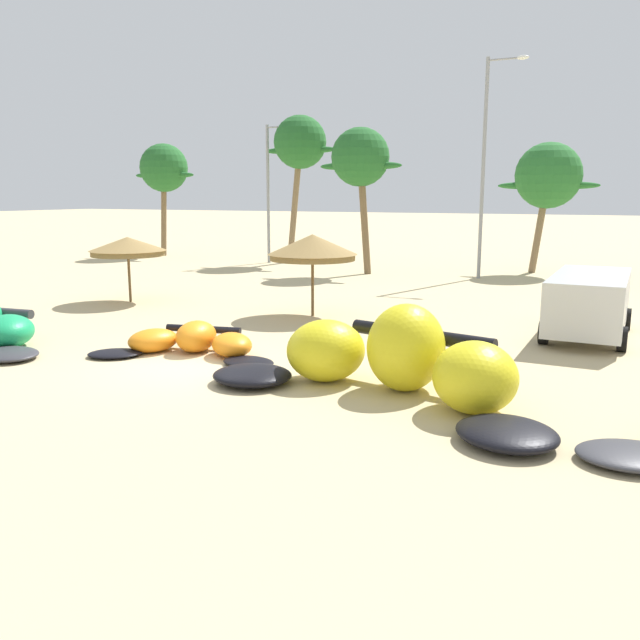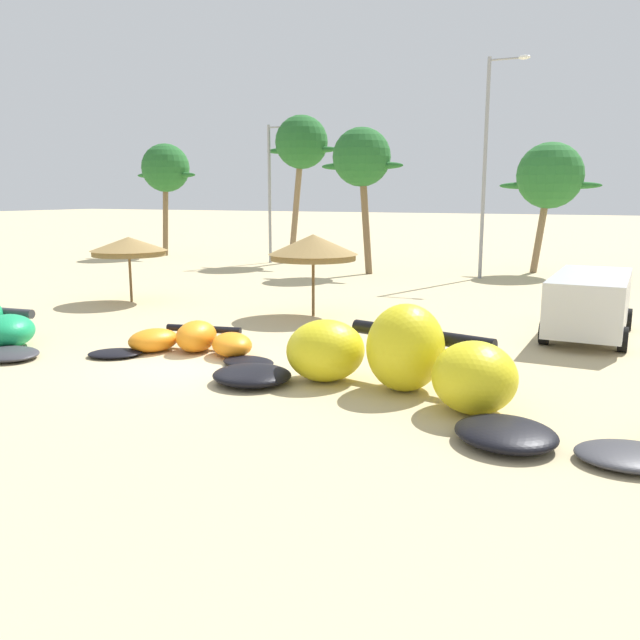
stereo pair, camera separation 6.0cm
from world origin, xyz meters
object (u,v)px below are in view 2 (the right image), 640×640
object	(u,v)px
parked_van	(590,300)
palm_center_left	(550,176)
palm_leftmost	(166,169)
palm_left	(301,144)
beach_umbrella_near_van	(129,246)
palm_left_of_gap	(362,159)
beach_umbrella_middle	(313,247)
lamppost_west_center	(488,159)
kite_center	(394,362)
lamppost_west	(271,187)
kite_left_of_center	(192,342)

from	to	relation	value
parked_van	palm_center_left	xyz separation A→B (m)	(-3.16, 15.97, 3.92)
palm_leftmost	palm_center_left	distance (m)	24.33
palm_leftmost	palm_left	distance (m)	10.36
beach_umbrella_near_van	palm_left_of_gap	bearing A→B (deg)	69.85
beach_umbrella_middle	lamppost_west_center	xyz separation A→B (m)	(3.14, 12.77, 3.42)
beach_umbrella_middle	palm_center_left	world-z (taller)	palm_center_left
kite_center	palm_center_left	world-z (taller)	palm_center_left
kite_center	lamppost_west	bearing A→B (deg)	124.74
lamppost_west_center	beach_umbrella_near_van	bearing A→B (deg)	-129.78
palm_leftmost	palm_left	size ratio (longest dim) A/B	0.85
beach_umbrella_middle	lamppost_west	xyz separation A→B (m)	(-10.09, 15.03, 2.20)
beach_umbrella_middle	beach_umbrella_near_van	bearing A→B (deg)	-177.85
palm_left	palm_left_of_gap	size ratio (longest dim) A/B	1.16
beach_umbrella_near_van	palm_center_left	xyz separation A→B (m)	(13.33, 16.78, 2.86)
lamppost_west	lamppost_west_center	xyz separation A→B (m)	(13.23, -2.26, 1.22)
parked_van	lamppost_west	distance (m)	24.03
beach_umbrella_near_van	palm_leftmost	distance (m)	20.03
beach_umbrella_middle	palm_leftmost	bearing A→B (deg)	139.35
kite_left_of_center	beach_umbrella_middle	world-z (taller)	beach_umbrella_middle
kite_left_of_center	kite_center	size ratio (longest dim) A/B	0.66
palm_left	lamppost_west	xyz separation A→B (m)	(-1.66, -0.76, -2.46)
kite_center	palm_leftmost	world-z (taller)	palm_leftmost
kite_center	parked_van	world-z (taller)	kite_center
palm_left	lamppost_west	world-z (taller)	palm_left
kite_left_of_center	palm_left	world-z (taller)	palm_left
lamppost_west_center	palm_left	bearing A→B (deg)	165.40
parked_van	palm_leftmost	distance (m)	31.90
palm_leftmost	palm_left_of_gap	bearing A→B (deg)	-13.99
kite_center	palm_left_of_gap	bearing A→B (deg)	113.75
kite_center	lamppost_west_center	distance (m)	20.95
parked_van	beach_umbrella_middle	bearing A→B (deg)	-176.57
beach_umbrella_near_van	kite_center	bearing A→B (deg)	-28.36
kite_left_of_center	palm_left_of_gap	size ratio (longest dim) A/B	0.69
palm_left	lamppost_west_center	bearing A→B (deg)	-14.60
parked_van	palm_left_of_gap	xyz separation A→B (m)	(-11.91, 11.67, 4.80)
lamppost_west	lamppost_west_center	world-z (taller)	lamppost_west_center
kite_center	parked_van	xyz separation A→B (m)	(3.28, 7.94, 0.38)
palm_left_of_gap	kite_center	bearing A→B (deg)	-66.25
kite_left_of_center	palm_center_left	xyz separation A→B (m)	(6.09, 22.74, 4.70)
palm_left	parked_van	bearing A→B (deg)	-41.60
beach_umbrella_near_van	palm_leftmost	world-z (taller)	palm_leftmost
beach_umbrella_near_van	lamppost_west_center	xyz separation A→B (m)	(10.87, 13.06, 3.63)
kite_left_of_center	lamppost_west_center	bearing A→B (deg)	79.19
beach_umbrella_near_van	parked_van	xyz separation A→B (m)	(16.49, 0.81, -1.07)
beach_umbrella_near_van	palm_left_of_gap	distance (m)	13.81
palm_leftmost	lamppost_west_center	distance (m)	22.10
palm_left	lamppost_west	bearing A→B (deg)	-155.43
beach_umbrella_near_van	beach_umbrella_middle	distance (m)	7.74
kite_center	beach_umbrella_near_van	xyz separation A→B (m)	(-13.21, 7.13, 1.44)
kite_center	lamppost_west_center	bearing A→B (deg)	96.60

